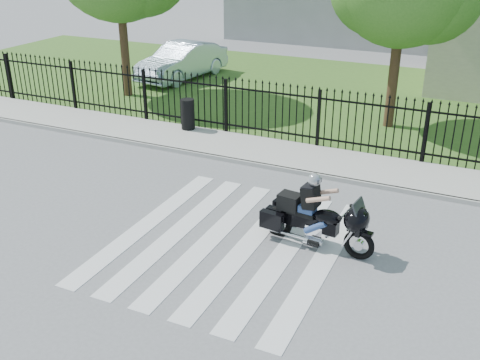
% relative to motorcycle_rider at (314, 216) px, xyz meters
% --- Properties ---
extents(ground, '(120.00, 120.00, 0.00)m').
position_rel_motorcycle_rider_xyz_m(ground, '(-1.62, -0.66, -0.67)').
color(ground, slate).
rests_on(ground, ground).
extents(crosswalk, '(5.00, 5.50, 0.01)m').
position_rel_motorcycle_rider_xyz_m(crosswalk, '(-1.62, -0.66, -0.66)').
color(crosswalk, silver).
rests_on(crosswalk, ground).
extents(sidewalk, '(40.00, 2.00, 0.12)m').
position_rel_motorcycle_rider_xyz_m(sidewalk, '(-1.62, 4.34, -0.61)').
color(sidewalk, '#ADAAA3').
rests_on(sidewalk, ground).
extents(curb, '(40.00, 0.12, 0.12)m').
position_rel_motorcycle_rider_xyz_m(curb, '(-1.62, 3.34, -0.61)').
color(curb, '#ADAAA3').
rests_on(curb, ground).
extents(grass_strip, '(40.00, 12.00, 0.02)m').
position_rel_motorcycle_rider_xyz_m(grass_strip, '(-1.62, 11.34, -0.66)').
color(grass_strip, '#376021').
rests_on(grass_strip, ground).
extents(iron_fence, '(26.00, 0.04, 1.80)m').
position_rel_motorcycle_rider_xyz_m(iron_fence, '(-1.62, 5.34, 0.23)').
color(iron_fence, black).
rests_on(iron_fence, ground).
extents(motorcycle_rider, '(2.46, 0.96, 1.63)m').
position_rel_motorcycle_rider_xyz_m(motorcycle_rider, '(0.00, 0.00, 0.00)').
color(motorcycle_rider, black).
rests_on(motorcycle_rider, ground).
extents(parked_car, '(2.26, 4.81, 1.52)m').
position_rel_motorcycle_rider_xyz_m(parked_car, '(-9.49, 11.02, 0.11)').
color(parked_car, '#ABC0D8').
rests_on(parked_car, grass_strip).
extents(litter_bin, '(0.45, 0.45, 0.97)m').
position_rel_motorcycle_rider_xyz_m(litter_bin, '(-5.83, 5.04, -0.06)').
color(litter_bin, black).
rests_on(litter_bin, sidewalk).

